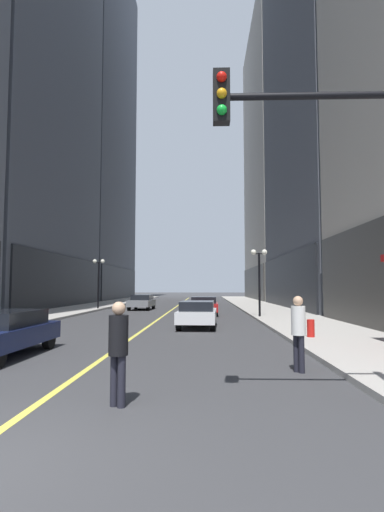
{
  "coord_description": "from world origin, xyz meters",
  "views": [
    {
      "loc": [
        2.92,
        -4.51,
        2.05
      ],
      "look_at": [
        1.81,
        30.3,
        4.65
      ],
      "focal_mm": 28.61,
      "sensor_mm": 36.0,
      "label": 1
    }
  ],
  "objects_px": {
    "car_grey": "(142,302)",
    "fire_hydrant_right": "(311,330)",
    "traffic_light_near_right": "(354,182)",
    "street_lamp_left_far": "(99,273)",
    "pedestrian_in_white_shirt": "(298,327)",
    "street_lamp_right_mid": "(259,268)",
    "car_red": "(204,305)",
    "car_white": "(197,313)",
    "pedestrian_in_black_coat": "(118,345)"
  },
  "relations": [
    {
      "from": "street_lamp_left_far",
      "to": "fire_hydrant_right",
      "type": "bearing_deg",
      "value": -56.04
    },
    {
      "from": "car_red",
      "to": "street_lamp_left_far",
      "type": "distance_m",
      "value": 11.35
    },
    {
      "from": "street_lamp_left_far",
      "to": "car_grey",
      "type": "bearing_deg",
      "value": 8.8
    },
    {
      "from": "street_lamp_left_far",
      "to": "fire_hydrant_right",
      "type": "relative_size",
      "value": 5.54
    },
    {
      "from": "car_grey",
      "to": "pedestrian_in_white_shirt",
      "type": "height_order",
      "value": "pedestrian_in_white_shirt"
    },
    {
      "from": "pedestrian_in_white_shirt",
      "to": "street_lamp_left_far",
      "type": "height_order",
      "value": "street_lamp_left_far"
    },
    {
      "from": "street_lamp_right_mid",
      "to": "fire_hydrant_right",
      "type": "height_order",
      "value": "street_lamp_right_mid"
    },
    {
      "from": "car_red",
      "to": "pedestrian_in_black_coat",
      "type": "xyz_separation_m",
      "value": [
        -1.41,
        -22.21,
        0.33
      ]
    },
    {
      "from": "car_grey",
      "to": "street_lamp_right_mid",
      "type": "xyz_separation_m",
      "value": [
        9.06,
        -9.7,
        2.54
      ]
    },
    {
      "from": "car_red",
      "to": "car_grey",
      "type": "bearing_deg",
      "value": 129.38
    },
    {
      "from": "traffic_light_near_right",
      "to": "fire_hydrant_right",
      "type": "xyz_separation_m",
      "value": [
        1.55,
        9.05,
        -3.34
      ]
    },
    {
      "from": "pedestrian_in_black_coat",
      "to": "fire_hydrant_right",
      "type": "relative_size",
      "value": 2.23
    },
    {
      "from": "traffic_light_near_right",
      "to": "street_lamp_left_far",
      "type": "xyz_separation_m",
      "value": [
        -11.75,
        28.79,
        -0.49
      ]
    },
    {
      "from": "car_white",
      "to": "pedestrian_in_white_shirt",
      "type": "bearing_deg",
      "value": -75.99
    },
    {
      "from": "car_red",
      "to": "pedestrian_in_white_shirt",
      "type": "relative_size",
      "value": 2.31
    },
    {
      "from": "car_white",
      "to": "car_red",
      "type": "relative_size",
      "value": 1.06
    },
    {
      "from": "car_grey",
      "to": "street_lamp_left_far",
      "type": "relative_size",
      "value": 0.92
    },
    {
      "from": "traffic_light_near_right",
      "to": "car_red",
      "type": "bearing_deg",
      "value": 96.33
    },
    {
      "from": "car_red",
      "to": "car_grey",
      "type": "relative_size",
      "value": 1.03
    },
    {
      "from": "fire_hydrant_right",
      "to": "car_white",
      "type": "bearing_deg",
      "value": 132.11
    },
    {
      "from": "pedestrian_in_white_shirt",
      "to": "street_lamp_right_mid",
      "type": "bearing_deg",
      "value": 85.65
    },
    {
      "from": "car_red",
      "to": "fire_hydrant_right",
      "type": "bearing_deg",
      "value": -73.39
    },
    {
      "from": "pedestrian_in_white_shirt",
      "to": "street_lamp_right_mid",
      "type": "relative_size",
      "value": 0.41
    },
    {
      "from": "car_white",
      "to": "car_red",
      "type": "distance_m",
      "value": 8.82
    },
    {
      "from": "pedestrian_in_black_coat",
      "to": "car_grey",
      "type": "bearing_deg",
      "value": 98.03
    },
    {
      "from": "pedestrian_in_white_shirt",
      "to": "street_lamp_left_far",
      "type": "distance_m",
      "value": 28.01
    },
    {
      "from": "car_white",
      "to": "street_lamp_right_mid",
      "type": "xyz_separation_m",
      "value": [
        3.86,
        5.8,
        2.54
      ]
    },
    {
      "from": "car_grey",
      "to": "traffic_light_near_right",
      "type": "distance_m",
      "value": 30.59
    },
    {
      "from": "pedestrian_in_black_coat",
      "to": "traffic_light_near_right",
      "type": "relative_size",
      "value": 0.32
    },
    {
      "from": "car_red",
      "to": "car_white",
      "type": "bearing_deg",
      "value": -91.9
    },
    {
      "from": "pedestrian_in_black_coat",
      "to": "pedestrian_in_white_shirt",
      "type": "distance_m",
      "value": 4.73
    },
    {
      "from": "street_lamp_left_far",
      "to": "street_lamp_right_mid",
      "type": "relative_size",
      "value": 1.0
    },
    {
      "from": "traffic_light_near_right",
      "to": "car_grey",
      "type": "bearing_deg",
      "value": 105.25
    },
    {
      "from": "car_white",
      "to": "pedestrian_in_black_coat",
      "type": "bearing_deg",
      "value": -94.76
    },
    {
      "from": "car_red",
      "to": "street_lamp_right_mid",
      "type": "xyz_separation_m",
      "value": [
        3.57,
        -3.01,
        2.54
      ]
    },
    {
      "from": "street_lamp_right_mid",
      "to": "fire_hydrant_right",
      "type": "relative_size",
      "value": 5.54
    },
    {
      "from": "street_lamp_left_far",
      "to": "car_red",
      "type": "bearing_deg",
      "value": -33.47
    },
    {
      "from": "traffic_light_near_right",
      "to": "car_white",
      "type": "bearing_deg",
      "value": 101.45
    },
    {
      "from": "street_lamp_left_far",
      "to": "traffic_light_near_right",
      "type": "bearing_deg",
      "value": -67.8
    },
    {
      "from": "street_lamp_left_far",
      "to": "pedestrian_in_white_shirt",
      "type": "bearing_deg",
      "value": -65.55
    },
    {
      "from": "pedestrian_in_black_coat",
      "to": "street_lamp_left_far",
      "type": "height_order",
      "value": "street_lamp_left_far"
    },
    {
      "from": "car_grey",
      "to": "street_lamp_right_mid",
      "type": "bearing_deg",
      "value": -46.96
    },
    {
      "from": "pedestrian_in_black_coat",
      "to": "pedestrian_in_white_shirt",
      "type": "xyz_separation_m",
      "value": [
        3.74,
        2.89,
        0.02
      ]
    },
    {
      "from": "pedestrian_in_black_coat",
      "to": "street_lamp_right_mid",
      "type": "xyz_separation_m",
      "value": [
        4.98,
        19.2,
        2.21
      ]
    },
    {
      "from": "car_grey",
      "to": "car_red",
      "type": "bearing_deg",
      "value": -50.62
    },
    {
      "from": "car_grey",
      "to": "pedestrian_in_black_coat",
      "type": "bearing_deg",
      "value": -81.97
    },
    {
      "from": "car_grey",
      "to": "traffic_light_near_right",
      "type": "xyz_separation_m",
      "value": [
        8.01,
        -29.37,
        3.02
      ]
    },
    {
      "from": "pedestrian_in_white_shirt",
      "to": "street_lamp_right_mid",
      "type": "height_order",
      "value": "street_lamp_right_mid"
    },
    {
      "from": "pedestrian_in_white_shirt",
      "to": "fire_hydrant_right",
      "type": "relative_size",
      "value": 2.27
    },
    {
      "from": "car_grey",
      "to": "fire_hydrant_right",
      "type": "bearing_deg",
      "value": -64.82
    }
  ]
}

